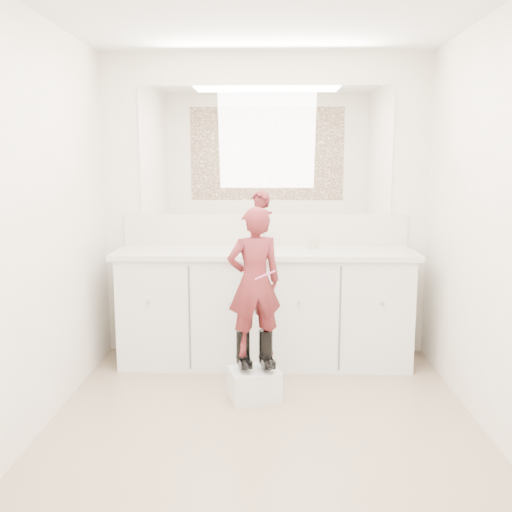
{
  "coord_description": "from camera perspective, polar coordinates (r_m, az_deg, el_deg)",
  "views": [
    {
      "loc": [
        0.03,
        -3.08,
        1.56
      ],
      "look_at": [
        -0.06,
        0.71,
        0.93
      ],
      "focal_mm": 40.0,
      "sensor_mm": 36.0,
      "label": 1
    }
  ],
  "objects": [
    {
      "name": "wall_back",
      "position": [
        4.6,
        0.94,
        4.96
      ],
      "size": [
        2.6,
        0.0,
        2.6
      ],
      "primitive_type": "plane",
      "rotation": [
        1.57,
        0.0,
        0.0
      ],
      "color": "beige",
      "rests_on": "floor"
    },
    {
      "name": "cup",
      "position": [
        4.45,
        5.79,
        1.27
      ],
      "size": [
        0.09,
        0.09,
        0.08
      ],
      "primitive_type": "imported",
      "rotation": [
        0.0,
        0.0,
        -0.0
      ],
      "color": "beige",
      "rests_on": "countertop"
    },
    {
      "name": "soap_bottle",
      "position": [
        4.38,
        -0.35,
        1.74
      ],
      "size": [
        0.09,
        0.09,
        0.16
      ],
      "primitive_type": "imported",
      "rotation": [
        0.0,
        0.0,
        -0.22
      ],
      "color": "beige",
      "rests_on": "countertop"
    },
    {
      "name": "faucet",
      "position": [
        4.5,
        0.92,
        1.54
      ],
      "size": [
        0.08,
        0.08,
        0.1
      ],
      "primitive_type": "cylinder",
      "color": "silver",
      "rests_on": "countertop"
    },
    {
      "name": "boot_left",
      "position": [
        3.81,
        -1.31,
        -9.33
      ],
      "size": [
        0.14,
        0.2,
        0.26
      ],
      "primitive_type": null,
      "rotation": [
        0.0,
        0.0,
        0.28
      ],
      "color": "black",
      "rests_on": "step_stool"
    },
    {
      "name": "countertop",
      "position": [
        4.35,
        0.9,
        0.32
      ],
      "size": [
        2.28,
        0.58,
        0.04
      ],
      "primitive_type": "cube",
      "color": "beige",
      "rests_on": "vanity_cabinet"
    },
    {
      "name": "step_stool",
      "position": [
        3.87,
        -0.17,
        -12.7
      ],
      "size": [
        0.38,
        0.34,
        0.2
      ],
      "primitive_type": "cube",
      "rotation": [
        0.0,
        0.0,
        0.28
      ],
      "color": "silver",
      "rests_on": "floor"
    },
    {
      "name": "toddler",
      "position": [
        3.69,
        -0.17,
        -2.61
      ],
      "size": [
        0.41,
        0.32,
        0.98
      ],
      "primitive_type": "imported",
      "rotation": [
        0.0,
        0.0,
        3.42
      ],
      "color": "#A1313A",
      "rests_on": "step_stool"
    },
    {
      "name": "vanity_cabinet",
      "position": [
        4.46,
        0.88,
        -5.31
      ],
      "size": [
        2.2,
        0.55,
        0.85
      ],
      "primitive_type": "cube",
      "color": "silver",
      "rests_on": "floor"
    },
    {
      "name": "mirror",
      "position": [
        4.57,
        0.95,
        10.46
      ],
      "size": [
        2.0,
        0.02,
        1.0
      ],
      "primitive_type": "cube",
      "color": "white",
      "rests_on": "wall_back"
    },
    {
      "name": "wall_right",
      "position": [
        3.35,
        23.57,
        2.48
      ],
      "size": [
        0.0,
        3.0,
        3.0
      ],
      "primitive_type": "plane",
      "rotation": [
        1.57,
        0.0,
        -1.57
      ],
      "color": "beige",
      "rests_on": "floor"
    },
    {
      "name": "toothbrush",
      "position": [
        3.6,
        0.91,
        -1.92
      ],
      "size": [
        0.13,
        0.05,
        0.06
      ],
      "primitive_type": "cylinder",
      "rotation": [
        0.0,
        1.22,
        0.28
      ],
      "color": "#CF508A",
      "rests_on": "toddler"
    },
    {
      "name": "wall_front",
      "position": [
        1.62,
        0.17,
        -3.43
      ],
      "size": [
        2.6,
        0.0,
        2.6
      ],
      "primitive_type": "plane",
      "rotation": [
        -1.57,
        0.0,
        0.0
      ],
      "color": "beige",
      "rests_on": "floor"
    },
    {
      "name": "floor",
      "position": [
        3.46,
        0.69,
        -17.39
      ],
      "size": [
        3.0,
        3.0,
        0.0
      ],
      "primitive_type": "plane",
      "color": "#896D59",
      "rests_on": "ground"
    },
    {
      "name": "boot_right",
      "position": [
        3.81,
        0.98,
        -9.35
      ],
      "size": [
        0.14,
        0.2,
        0.26
      ],
      "primitive_type": null,
      "rotation": [
        0.0,
        0.0,
        0.28
      ],
      "color": "black",
      "rests_on": "step_stool"
    },
    {
      "name": "dot_panel",
      "position": [
        1.6,
        0.19,
        12.6
      ],
      "size": [
        2.0,
        0.01,
        1.2
      ],
      "primitive_type": "cube",
      "color": "#472819",
      "rests_on": "wall_front"
    },
    {
      "name": "wall_left",
      "position": [
        3.38,
        -21.92,
        2.63
      ],
      "size": [
        0.0,
        3.0,
        3.0
      ],
      "primitive_type": "plane",
      "rotation": [
        1.57,
        0.0,
        1.57
      ],
      "color": "beige",
      "rests_on": "floor"
    },
    {
      "name": "backsplash",
      "position": [
        4.6,
        0.93,
        2.65
      ],
      "size": [
        2.28,
        0.03,
        0.25
      ],
      "primitive_type": "cube",
      "color": "beige",
      "rests_on": "countertop"
    }
  ]
}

